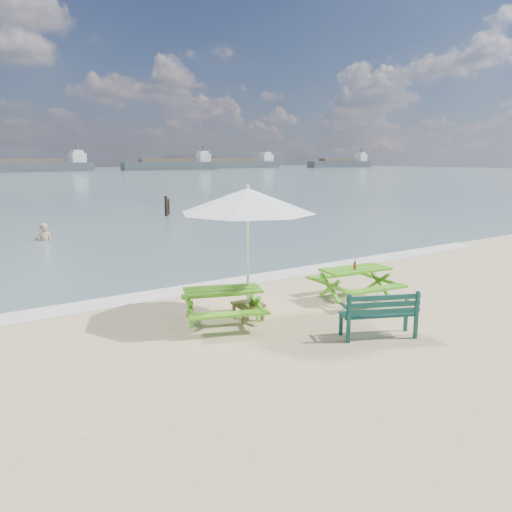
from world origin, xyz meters
TOP-DOWN VIEW (x-y plane):
  - foam_strip at (0.00, 4.60)m, footprint 22.00×0.90m
  - picnic_table_left at (-1.13, 1.94)m, footprint 1.94×2.03m
  - picnic_table_right at (2.17, 1.68)m, footprint 1.76×1.91m
  - park_bench at (0.80, -0.25)m, footprint 1.41×0.96m
  - side_table at (-0.59, 1.88)m, footprint 0.58×0.58m
  - patio_umbrella at (-0.59, 1.88)m, footprint 2.88×2.88m
  - beer_bottle at (2.07, 1.61)m, footprint 0.06×0.06m
  - swimmer at (-1.80, 14.51)m, footprint 0.70×0.51m
  - mooring_pilings at (5.78, 19.71)m, footprint 0.57×0.77m
  - cargo_ships at (48.54, 121.77)m, footprint 160.97×17.67m

SIDE VIEW (x-z plane):
  - swimmer at x=-1.80m, z-range -1.08..0.68m
  - foam_strip at x=0.00m, z-range 0.00..0.01m
  - side_table at x=-0.59m, z-range 0.01..0.35m
  - park_bench at x=0.80m, z-range -0.16..0.67m
  - picnic_table_left at x=-1.13m, z-range -0.01..0.68m
  - picnic_table_right at x=2.17m, z-range -0.01..0.72m
  - mooring_pilings at x=5.78m, z-range -0.24..1.06m
  - beer_bottle at x=2.07m, z-range 0.70..0.93m
  - cargo_ships at x=48.54m, z-range -1.02..3.38m
  - patio_umbrella at x=-0.59m, z-range 1.06..3.66m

